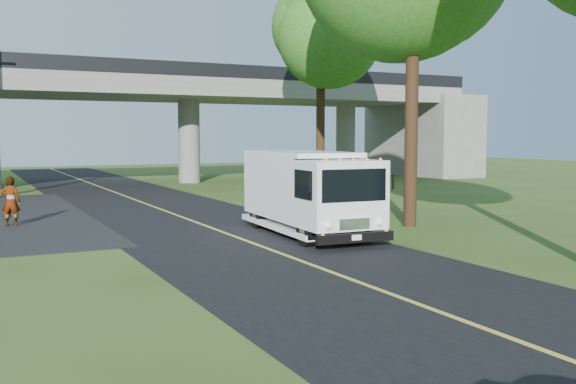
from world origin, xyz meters
TOP-DOWN VIEW (x-y plane):
  - ground at (0.00, 0.00)m, footprint 120.00×120.00m
  - road at (0.00, 10.00)m, footprint 7.00×90.00m
  - lane_line at (0.00, 10.00)m, footprint 0.12×90.00m
  - overpass at (0.00, 32.00)m, footprint 54.00×10.00m
  - tree_right_far at (9.21, 19.84)m, footprint 5.77×5.67m
  - step_van at (2.20, 8.87)m, footprint 2.64×6.24m
  - pedestrian at (-5.84, 15.01)m, footprint 0.72×0.59m

SIDE VIEW (x-z plane):
  - ground at x=0.00m, z-range 0.00..0.00m
  - road at x=0.00m, z-range 0.00..0.02m
  - lane_line at x=0.00m, z-range 0.03..0.03m
  - pedestrian at x=-5.84m, z-range 0.00..1.70m
  - step_van at x=2.20m, z-range 0.11..2.68m
  - overpass at x=0.00m, z-range 0.91..8.21m
  - tree_right_far at x=9.21m, z-range 2.81..13.80m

